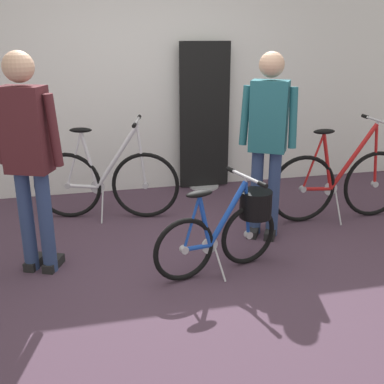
% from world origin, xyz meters
% --- Properties ---
extents(ground_plane, '(7.60, 7.60, 0.00)m').
position_xyz_m(ground_plane, '(0.00, 0.00, 0.00)').
color(ground_plane, '#473342').
extents(back_wall, '(7.60, 0.10, 2.85)m').
position_xyz_m(back_wall, '(0.00, 2.14, 1.42)').
color(back_wall, white).
rests_on(back_wall, ground_plane).
extents(floor_banner_stand, '(0.60, 0.36, 1.72)m').
position_xyz_m(floor_banner_stand, '(0.63, 1.97, 0.78)').
color(floor_banner_stand, '#B7B7BC').
rests_on(floor_banner_stand, ground_plane).
extents(folding_bike_foreground, '(1.07, 0.52, 0.78)m').
position_xyz_m(folding_bike_foreground, '(0.31, -0.10, 0.38)').
color(folding_bike_foreground, black).
rests_on(folding_bike_foreground, ground_plane).
extents(display_bike_left, '(1.45, 0.53, 1.02)m').
position_xyz_m(display_bike_left, '(-0.59, 1.24, 0.38)').
color(display_bike_left, black).
rests_on(display_bike_left, ground_plane).
extents(display_bike_right, '(1.48, 0.53, 1.03)m').
position_xyz_m(display_bike_right, '(1.70, 0.67, 0.38)').
color(display_bike_right, black).
rests_on(display_bike_right, ground_plane).
extents(visitor_near_wall, '(0.46, 0.38, 1.67)m').
position_xyz_m(visitor_near_wall, '(0.82, 0.48, 0.96)').
color(visitor_near_wall, navy).
rests_on(visitor_near_wall, ground_plane).
extents(visitor_browsing, '(0.50, 0.36, 1.70)m').
position_xyz_m(visitor_browsing, '(-1.18, 0.22, 0.98)').
color(visitor_browsing, navy).
rests_on(visitor_browsing, ground_plane).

